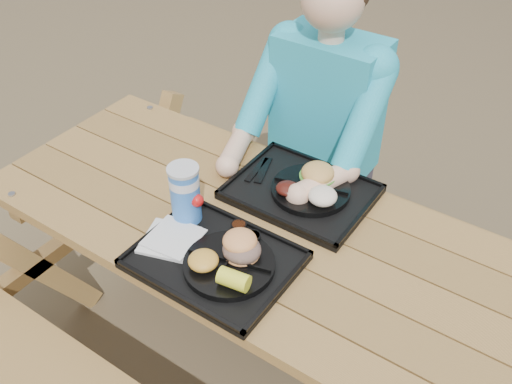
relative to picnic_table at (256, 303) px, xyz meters
The scene contains 18 objects.
ground 0.38m from the picnic_table, ahead, with size 60.00×60.00×0.00m, color #999999.
picnic_table is the anchor object (origin of this frame).
tray_near 0.44m from the picnic_table, 91.36° to the right, with size 0.45×0.35×0.02m, color black.
tray_far 0.44m from the picnic_table, 78.44° to the left, with size 0.45×0.35×0.02m, color black.
plate_near 0.46m from the picnic_table, 76.41° to the right, with size 0.26×0.26×0.02m, color black.
plate_far 0.46m from the picnic_table, 71.42° to the left, with size 0.26×0.26×0.02m, color black.
napkin_stack 0.49m from the picnic_table, 125.46° to the right, with size 0.15×0.15×0.02m, color silver.
soda_cup 0.53m from the picnic_table, 148.13° to the right, with size 0.09×0.09×0.18m, color blue.
condiment_bbq 0.42m from the picnic_table, 100.44° to the right, with size 0.05×0.05×0.03m, color black.
condiment_mustard 0.42m from the picnic_table, 61.51° to the right, with size 0.05×0.05×0.03m, color yellow.
sandwich 0.50m from the picnic_table, 68.79° to the right, with size 0.10×0.10×0.11m, color #F79C57, non-canonical shape.
mac_cheese 0.51m from the picnic_table, 89.77° to the right, with size 0.09×0.09×0.04m, color gold.
corn_cob 0.53m from the picnic_table, 67.34° to the right, with size 0.08×0.08×0.05m, color #FEFF35, non-canonical shape.
cutlery_far 0.47m from the picnic_table, 118.57° to the left, with size 0.03×0.15×0.01m, color black.
burger 0.53m from the picnic_table, 73.70° to the left, with size 0.11×0.11×0.10m, color gold, non-canonical shape.
baked_beans 0.46m from the picnic_table, 81.52° to the left, with size 0.07×0.07×0.03m, color #44130D.
potato_salad 0.49m from the picnic_table, 50.21° to the left, with size 0.09×0.09×0.05m, color white.
diner 0.63m from the picnic_table, 97.92° to the left, with size 0.48×0.84×1.28m, color teal, non-canonical shape.
Camera 1 is at (0.74, -1.08, 1.95)m, focal length 40.00 mm.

